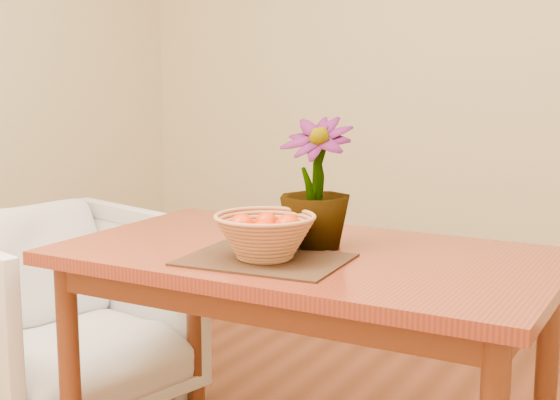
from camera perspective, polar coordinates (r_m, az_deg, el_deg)
The scene contains 7 objects.
wall_back at distance 4.00m, azimuth 15.02°, elevation 10.49°, with size 4.00×0.02×2.70m, color beige.
table at distance 2.24m, azimuth 1.93°, elevation -5.89°, with size 1.40×0.80×0.75m.
placemat at distance 2.10m, azimuth -1.10°, elevation -4.38°, with size 0.43×0.32×0.01m, color #342213.
wicker_basket at distance 2.09m, azimuth -1.10°, elevation -2.82°, with size 0.28×0.28×0.11m.
orange_pile at distance 2.08m, azimuth -1.11°, elevation -2.10°, with size 0.19×0.18×0.08m.
potted_plant at distance 2.23m, azimuth 2.61°, elevation 1.23°, with size 0.21×0.21×0.38m, color #184E16.
armchair at distance 2.98m, azimuth -15.89°, elevation -7.41°, with size 0.80×0.75×0.82m, color #7B6855.
Camera 1 is at (0.98, -1.63, 1.26)m, focal length 50.00 mm.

